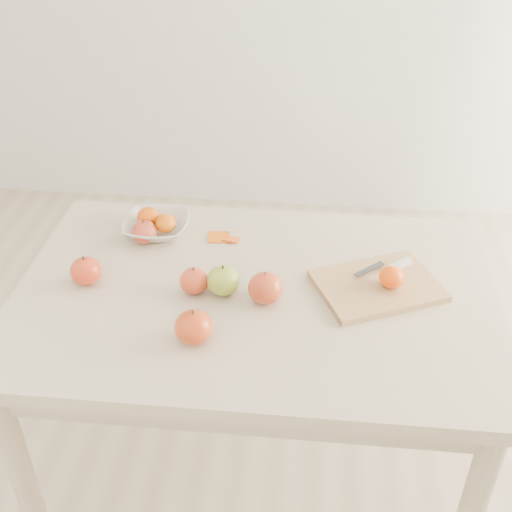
# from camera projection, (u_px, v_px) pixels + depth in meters

# --- Properties ---
(ground) EXTENTS (3.50, 3.50, 0.00)m
(ground) POSITION_uv_depth(u_px,v_px,m) (254.00, 477.00, 2.04)
(ground) COLOR #C6B293
(ground) RESTS_ON ground
(table) EXTENTS (1.20, 0.80, 0.75)m
(table) POSITION_uv_depth(u_px,v_px,m) (254.00, 320.00, 1.67)
(table) COLOR beige
(table) RESTS_ON ground
(cutting_board) EXTENTS (0.36, 0.32, 0.02)m
(cutting_board) POSITION_uv_depth(u_px,v_px,m) (377.00, 286.00, 1.61)
(cutting_board) COLOR tan
(cutting_board) RESTS_ON table
(board_tangerine) EXTENTS (0.06, 0.06, 0.05)m
(board_tangerine) POSITION_uv_depth(u_px,v_px,m) (392.00, 277.00, 1.58)
(board_tangerine) COLOR #E54F08
(board_tangerine) RESTS_ON cutting_board
(fruit_bowl) EXTENTS (0.19, 0.19, 0.05)m
(fruit_bowl) POSITION_uv_depth(u_px,v_px,m) (157.00, 226.00, 1.82)
(fruit_bowl) COLOR silver
(fruit_bowl) RESTS_ON table
(bowl_tangerine_near) EXTENTS (0.06, 0.06, 0.06)m
(bowl_tangerine_near) POSITION_uv_depth(u_px,v_px,m) (148.00, 217.00, 1.81)
(bowl_tangerine_near) COLOR #DA4E07
(bowl_tangerine_near) RESTS_ON fruit_bowl
(bowl_tangerine_far) EXTENTS (0.06, 0.06, 0.05)m
(bowl_tangerine_far) POSITION_uv_depth(u_px,v_px,m) (165.00, 223.00, 1.79)
(bowl_tangerine_far) COLOR #D86807
(bowl_tangerine_far) RESTS_ON fruit_bowl
(orange_peel_a) EXTENTS (0.06, 0.05, 0.01)m
(orange_peel_a) POSITION_uv_depth(u_px,v_px,m) (219.00, 239.00, 1.80)
(orange_peel_a) COLOR #E65E10
(orange_peel_a) RESTS_ON table
(orange_peel_b) EXTENTS (0.05, 0.04, 0.01)m
(orange_peel_b) POSITION_uv_depth(u_px,v_px,m) (231.00, 240.00, 1.79)
(orange_peel_b) COLOR #CC500E
(orange_peel_b) RESTS_ON table
(paring_knife) EXTENTS (0.15, 0.10, 0.01)m
(paring_knife) POSITION_uv_depth(u_px,v_px,m) (395.00, 265.00, 1.65)
(paring_knife) COLOR silver
(paring_knife) RESTS_ON cutting_board
(apple_green) EXTENTS (0.08, 0.08, 0.07)m
(apple_green) POSITION_uv_depth(u_px,v_px,m) (223.00, 281.00, 1.58)
(apple_green) COLOR #5C8512
(apple_green) RESTS_ON table
(apple_red_b) EXTENTS (0.07, 0.07, 0.07)m
(apple_red_b) POSITION_uv_depth(u_px,v_px,m) (194.00, 281.00, 1.59)
(apple_red_b) COLOR maroon
(apple_red_b) RESTS_ON table
(apple_red_d) EXTENTS (0.08, 0.08, 0.07)m
(apple_red_d) POSITION_uv_depth(u_px,v_px,m) (86.00, 271.00, 1.62)
(apple_red_d) COLOR #A30911
(apple_red_d) RESTS_ON table
(apple_red_c) EXTENTS (0.09, 0.09, 0.08)m
(apple_red_c) POSITION_uv_depth(u_px,v_px,m) (194.00, 327.00, 1.43)
(apple_red_c) COLOR #9F180C
(apple_red_c) RESTS_ON table
(apple_red_e) EXTENTS (0.09, 0.09, 0.08)m
(apple_red_e) POSITION_uv_depth(u_px,v_px,m) (265.00, 288.00, 1.55)
(apple_red_e) COLOR #8D040A
(apple_red_e) RESTS_ON table
(apple_red_a) EXTENTS (0.07, 0.07, 0.06)m
(apple_red_a) POSITION_uv_depth(u_px,v_px,m) (144.00, 232.00, 1.77)
(apple_red_a) COLOR maroon
(apple_red_a) RESTS_ON table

